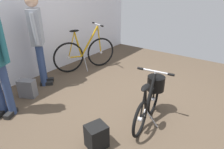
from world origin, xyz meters
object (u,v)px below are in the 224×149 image
handbag_on_floor (96,136)px  display_bike_left (85,53)px  folding_bike_foreground (151,97)px  visitor_near_wall (37,36)px  backpack_on_floor (28,88)px

handbag_on_floor → display_bike_left: bearing=46.3°
folding_bike_foreground → visitor_near_wall: visitor_near_wall is taller
folding_bike_foreground → handbag_on_floor: 0.96m
display_bike_left → handbag_on_floor: size_ratio=4.57×
folding_bike_foreground → backpack_on_floor: folding_bike_foreground is taller
folding_bike_foreground → visitor_near_wall: (-0.24, 2.23, 0.62)m
folding_bike_foreground → visitor_near_wall: size_ratio=0.61×
display_bike_left → visitor_near_wall: bearing=172.4°
visitor_near_wall → backpack_on_floor: (-0.48, -0.20, -0.82)m
folding_bike_foreground → handbag_on_floor: size_ratio=3.41×
folding_bike_foreground → backpack_on_floor: bearing=109.6°
display_bike_left → visitor_near_wall: 1.23m
folding_bike_foreground → handbag_on_floor: folding_bike_foreground is taller
backpack_on_floor → handbag_on_floor: bearing=-95.7°
display_bike_left → visitor_near_wall: size_ratio=0.82×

